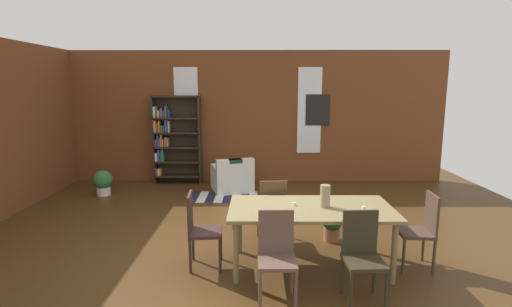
% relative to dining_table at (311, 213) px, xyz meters
% --- Properties ---
extents(ground_plane, '(10.64, 10.64, 0.00)m').
position_rel_dining_table_xyz_m(ground_plane, '(-0.89, 0.76, -0.70)').
color(ground_plane, '#452C14').
extents(back_wall_brick, '(9.19, 0.12, 3.06)m').
position_rel_dining_table_xyz_m(back_wall_brick, '(-0.89, 4.52, 0.83)').
color(back_wall_brick, brown).
rests_on(back_wall_brick, ground).
extents(window_pane_0, '(0.55, 0.02, 1.99)m').
position_rel_dining_table_xyz_m(window_pane_0, '(-2.32, 4.45, 0.98)').
color(window_pane_0, white).
extents(window_pane_1, '(0.55, 0.02, 1.99)m').
position_rel_dining_table_xyz_m(window_pane_1, '(0.54, 4.45, 0.98)').
color(window_pane_1, white).
extents(dining_table, '(2.01, 1.04, 0.78)m').
position_rel_dining_table_xyz_m(dining_table, '(0.00, 0.00, 0.00)').
color(dining_table, olive).
rests_on(dining_table, ground).
extents(vase_on_table, '(0.12, 0.12, 0.28)m').
position_rel_dining_table_xyz_m(vase_on_table, '(0.17, 0.00, 0.22)').
color(vase_on_table, '#998466').
rests_on(vase_on_table, dining_table).
extents(tealight_candle_0, '(0.04, 0.04, 0.05)m').
position_rel_dining_table_xyz_m(tealight_candle_0, '(0.62, -0.11, 0.10)').
color(tealight_candle_0, silver).
rests_on(tealight_candle_0, dining_table).
extents(tealight_candle_1, '(0.04, 0.04, 0.04)m').
position_rel_dining_table_xyz_m(tealight_candle_1, '(-0.20, 0.06, 0.10)').
color(tealight_candle_1, silver).
rests_on(tealight_candle_1, dining_table).
extents(dining_chair_head_right, '(0.42, 0.42, 0.95)m').
position_rel_dining_table_xyz_m(dining_chair_head_right, '(1.38, -0.00, -0.19)').
color(dining_chair_head_right, '#493429').
rests_on(dining_chair_head_right, ground).
extents(dining_chair_head_left, '(0.43, 0.43, 0.95)m').
position_rel_dining_table_xyz_m(dining_chair_head_left, '(-1.38, -0.01, -0.19)').
color(dining_chair_head_left, '#3A2423').
rests_on(dining_chair_head_left, ground).
extents(dining_chair_near_right, '(0.42, 0.42, 0.95)m').
position_rel_dining_table_xyz_m(dining_chair_near_right, '(0.45, -0.74, -0.19)').
color(dining_chair_near_right, '#2F281A').
rests_on(dining_chair_near_right, ground).
extents(dining_chair_far_left, '(0.43, 0.43, 0.95)m').
position_rel_dining_table_xyz_m(dining_chair_far_left, '(-0.45, 0.75, -0.19)').
color(dining_chair_far_left, '#533722').
rests_on(dining_chair_far_left, ground).
extents(dining_chair_near_left, '(0.41, 0.41, 0.95)m').
position_rel_dining_table_xyz_m(dining_chair_near_left, '(-0.45, -0.74, -0.19)').
color(dining_chair_near_left, brown).
rests_on(dining_chair_near_left, ground).
extents(bookshelf_tall, '(1.10, 0.29, 2.03)m').
position_rel_dining_table_xyz_m(bookshelf_tall, '(-2.62, 4.28, 0.35)').
color(bookshelf_tall, '#2D2319').
rests_on(bookshelf_tall, ground).
extents(armchair_white, '(1.00, 1.00, 0.75)m').
position_rel_dining_table_xyz_m(armchair_white, '(-1.21, 3.56, -0.42)').
color(armchair_white, silver).
rests_on(armchair_white, ground).
extents(potted_plant_by_shelf, '(0.33, 0.33, 0.49)m').
position_rel_dining_table_xyz_m(potted_plant_by_shelf, '(0.44, 0.83, -0.43)').
color(potted_plant_by_shelf, '#9E6042').
rests_on(potted_plant_by_shelf, ground).
extents(potted_plant_corner, '(0.39, 0.39, 0.53)m').
position_rel_dining_table_xyz_m(potted_plant_corner, '(-3.88, 3.19, -0.41)').
color(potted_plant_corner, silver).
rests_on(potted_plant_corner, ground).
extents(striped_rug, '(1.56, 0.82, 0.01)m').
position_rel_dining_table_xyz_m(striped_rug, '(-1.27, 3.07, -0.70)').
color(striped_rug, '#1E1E33').
rests_on(striped_rug, ground).
extents(framed_picture, '(0.56, 0.03, 0.72)m').
position_rel_dining_table_xyz_m(framed_picture, '(0.73, 4.44, 1.00)').
color(framed_picture, black).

